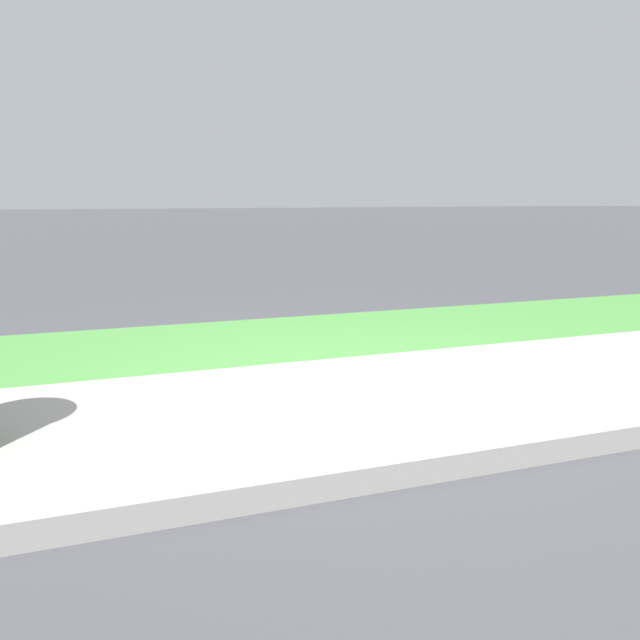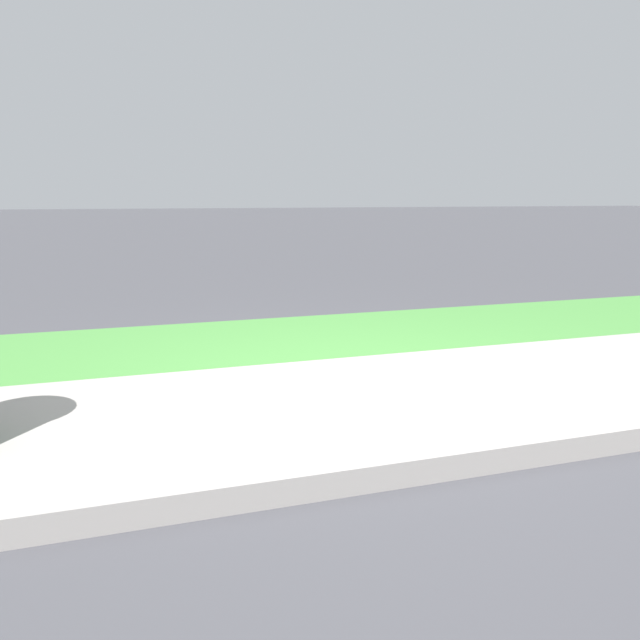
# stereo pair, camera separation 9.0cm
# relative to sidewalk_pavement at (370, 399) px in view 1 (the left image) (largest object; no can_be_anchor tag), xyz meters

# --- Properties ---
(ground_plane) EXTENTS (120.00, 120.00, 0.00)m
(ground_plane) POSITION_rel_sidewalk_pavement_xyz_m (0.00, 0.00, -0.01)
(ground_plane) COLOR #424247
(sidewalk_pavement) EXTENTS (18.00, 1.94, 0.01)m
(sidewalk_pavement) POSITION_rel_sidewalk_pavement_xyz_m (0.00, 0.00, 0.00)
(sidewalk_pavement) COLOR #9E9993
(sidewalk_pavement) RESTS_ON ground
(grass_verge) EXTENTS (18.00, 1.73, 0.01)m
(grass_verge) POSITION_rel_sidewalk_pavement_xyz_m (0.00, 1.84, -0.00)
(grass_verge) COLOR #47893D
(grass_verge) RESTS_ON ground
(street_curb) EXTENTS (18.00, 0.16, 0.12)m
(street_curb) POSITION_rel_sidewalk_pavement_xyz_m (0.00, -1.05, 0.06)
(street_curb) COLOR #9E9993
(street_curb) RESTS_ON ground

